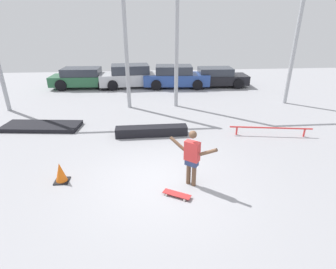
% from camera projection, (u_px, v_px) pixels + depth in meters
% --- Properties ---
extents(ground_plane, '(36.00, 36.00, 0.00)m').
position_uv_depth(ground_plane, '(162.00, 182.00, 7.39)').
color(ground_plane, '#9E9EA3').
extents(skateboarder, '(1.16, 0.95, 1.61)m').
position_uv_depth(skateboarder, '(192.00, 156.00, 6.94)').
color(skateboarder, brown).
rests_on(skateboarder, ground_plane).
extents(skateboard, '(0.75, 0.55, 0.08)m').
position_uv_depth(skateboard, '(177.00, 194.00, 6.77)').
color(skateboard, red).
rests_on(skateboard, ground_plane).
extents(grind_box, '(2.82, 0.55, 0.36)m').
position_uv_depth(grind_box, '(152.00, 131.00, 10.33)').
color(grind_box, black).
rests_on(grind_box, ground_plane).
extents(manual_pad, '(3.27, 1.52, 0.16)m').
position_uv_depth(manual_pad, '(42.00, 126.00, 11.07)').
color(manual_pad, black).
rests_on(manual_pad, ground_plane).
extents(grind_rail, '(3.14, 0.58, 0.36)m').
position_uv_depth(grind_rail, '(271.00, 129.00, 10.25)').
color(grind_rail, red).
rests_on(grind_rail, ground_plane).
extents(canopy_support_left, '(6.25, 0.20, 6.36)m').
position_uv_depth(canopy_support_left, '(58.00, 27.00, 11.99)').
color(canopy_support_left, '#A5A8AD').
rests_on(canopy_support_left, ground_plane).
extents(canopy_support_right, '(6.25, 0.20, 6.36)m').
position_uv_depth(canopy_support_right, '(239.00, 27.00, 12.68)').
color(canopy_support_right, '#A5A8AD').
rests_on(canopy_support_right, ground_plane).
extents(parked_car_green, '(4.47, 1.97, 1.32)m').
position_uv_depth(parked_car_green, '(84.00, 78.00, 17.54)').
color(parked_car_green, '#28603D').
rests_on(parked_car_green, ground_plane).
extents(parked_car_silver, '(4.58, 2.21, 1.49)m').
position_uv_depth(parked_car_silver, '(133.00, 76.00, 17.75)').
color(parked_car_silver, '#B7BABF').
rests_on(parked_car_silver, ground_plane).
extents(parked_car_blue, '(4.44, 2.07, 1.45)m').
position_uv_depth(parked_car_blue, '(176.00, 77.00, 17.64)').
color(parked_car_blue, '#284793').
rests_on(parked_car_blue, ground_plane).
extents(parked_car_black, '(4.12, 1.97, 1.26)m').
position_uv_depth(parked_car_black, '(217.00, 77.00, 17.94)').
color(parked_car_black, black).
rests_on(parked_car_black, ground_plane).
extents(traffic_cone, '(0.39, 0.39, 0.59)m').
position_uv_depth(traffic_cone, '(60.00, 173.00, 7.31)').
color(traffic_cone, black).
rests_on(traffic_cone, ground_plane).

